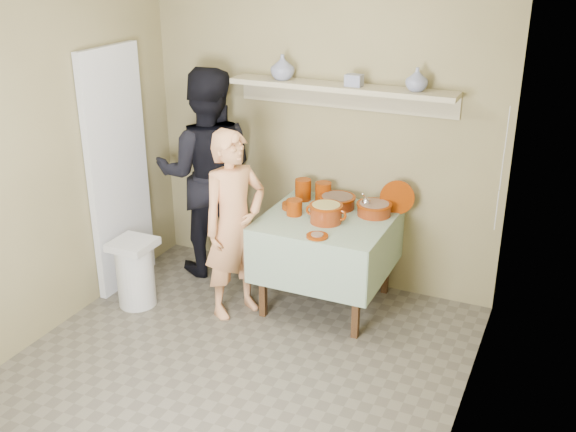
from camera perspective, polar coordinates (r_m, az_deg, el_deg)
The scene contains 22 objects.
ground at distance 4.66m, azimuth -5.64°, elevation -13.84°, with size 3.50×3.50×0.00m, color #60594B.
tile_panel at distance 5.67m, azimuth -14.18°, elevation 3.70°, with size 0.06×0.70×2.00m, color silver.
plate_stack_a at distance 5.52m, azimuth 1.28°, elevation 2.24°, with size 0.13×0.13×0.18m, color #722606.
plate_stack_b at distance 5.51m, azimuth 3.00°, elevation 2.06°, with size 0.13×0.13×0.16m, color #722606.
bowl_stack at distance 5.22m, azimuth 0.54°, elevation 0.74°, with size 0.12×0.12×0.12m, color #722606.
empty_bowl at distance 5.36m, azimuth 0.31°, elevation 0.86°, with size 0.16×0.16×0.05m, color #722606.
propped_lid at distance 5.33m, azimuth 9.23°, elevation 1.56°, with size 0.27×0.27×0.02m, color #722606.
vase_right at distance 5.08m, azimuth 10.86°, elevation 11.29°, with size 0.16×0.16×0.17m, color navy.
vase_left at distance 5.42m, azimuth -0.47°, elevation 12.48°, with size 0.19×0.19×0.20m, color navy.
ceramic_box at distance 5.19m, azimuth 5.61°, elevation 11.35°, with size 0.13×0.09×0.09m, color navy.
person_cook at distance 5.12m, azimuth -4.54°, elevation -0.76°, with size 0.54×0.36×1.48m, color tan.
person_helper at distance 5.79m, azimuth -6.86°, elevation 3.62°, with size 0.88×0.68×1.81m, color black.
room_shell at distance 3.94m, azimuth -6.52°, elevation 5.48°, with size 3.04×3.54×2.62m.
serving_table at distance 5.26m, azimuth 3.37°, elevation -1.28°, with size 0.97×0.97×0.76m.
cazuela_meat_a at distance 5.38m, azimuth 4.18°, elevation 1.30°, with size 0.30×0.30×0.10m.
cazuela_meat_b at distance 5.26m, azimuth 7.30°, elevation 0.68°, with size 0.28×0.28×0.10m.
ladle at distance 5.23m, azimuth 6.64°, elevation 1.19°, with size 0.08×0.26×0.19m.
cazuela_rice at distance 5.08m, azimuth 3.24°, elevation 0.36°, with size 0.33×0.25×0.14m.
front_plate at distance 4.85m, azimuth 2.49°, elevation -1.68°, with size 0.16×0.16×0.03m.
wall_shelf at distance 5.30m, azimuth 4.59°, elevation 10.59°, with size 1.80×0.25×0.21m.
trash_bin at distance 5.53m, azimuth -12.80°, elevation -4.68°, with size 0.32×0.32×0.56m.
electrical_cord at distance 4.96m, azimuth 17.66°, elevation 3.74°, with size 0.01×0.05×0.90m.
Camera 1 is at (1.95, -3.23, 2.74)m, focal length 42.00 mm.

